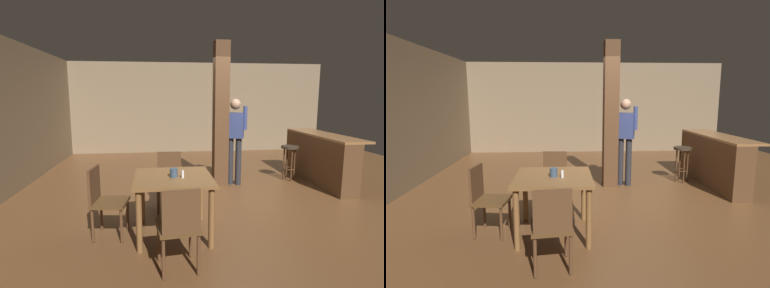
% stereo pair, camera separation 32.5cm
% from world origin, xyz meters
% --- Properties ---
extents(ground_plane, '(10.80, 10.80, 0.00)m').
position_xyz_m(ground_plane, '(0.00, 0.00, 0.00)').
color(ground_plane, brown).
extents(wall_back, '(8.00, 0.10, 2.80)m').
position_xyz_m(wall_back, '(0.00, 4.50, 1.40)').
color(wall_back, '#756047').
rests_on(wall_back, ground_plane).
extents(pillar, '(0.28, 0.28, 2.80)m').
position_xyz_m(pillar, '(-0.11, 0.74, 1.40)').
color(pillar, '#4C301C').
rests_on(pillar, ground_plane).
extents(dining_table, '(0.97, 0.97, 0.77)m').
position_xyz_m(dining_table, '(-1.17, -1.35, 0.65)').
color(dining_table, brown).
rests_on(dining_table, ground_plane).
extents(chair_south, '(0.47, 0.47, 0.89)m').
position_xyz_m(chair_south, '(-1.17, -2.21, 0.51)').
color(chair_south, '#4C3319').
rests_on(chair_south, ground_plane).
extents(chair_north, '(0.44, 0.44, 0.89)m').
position_xyz_m(chair_north, '(-1.18, -0.46, 0.51)').
color(chair_north, '#4C3319').
rests_on(chair_north, ground_plane).
extents(chair_west, '(0.47, 0.47, 0.89)m').
position_xyz_m(chair_west, '(-2.04, -1.31, 0.51)').
color(chair_west, '#4C3319').
rests_on(chair_west, ground_plane).
extents(napkin_cup, '(0.10, 0.10, 0.11)m').
position_xyz_m(napkin_cup, '(-1.17, -1.39, 0.83)').
color(napkin_cup, '#33475B').
rests_on(napkin_cup, dining_table).
extents(salt_shaker, '(0.03, 0.03, 0.09)m').
position_xyz_m(salt_shaker, '(-1.06, -1.44, 0.82)').
color(salt_shaker, silver).
rests_on(salt_shaker, dining_table).
extents(standing_person, '(0.47, 0.31, 1.72)m').
position_xyz_m(standing_person, '(0.18, 0.73, 1.00)').
color(standing_person, navy).
rests_on(standing_person, ground_plane).
extents(bar_counter, '(0.56, 2.24, 1.00)m').
position_xyz_m(bar_counter, '(1.96, 0.72, 0.51)').
color(bar_counter, brown).
rests_on(bar_counter, ground_plane).
extents(bar_stool_near, '(0.36, 0.36, 0.74)m').
position_xyz_m(bar_stool_near, '(1.42, 0.90, 0.56)').
color(bar_stool_near, '#2D2319').
rests_on(bar_stool_near, ground_plane).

